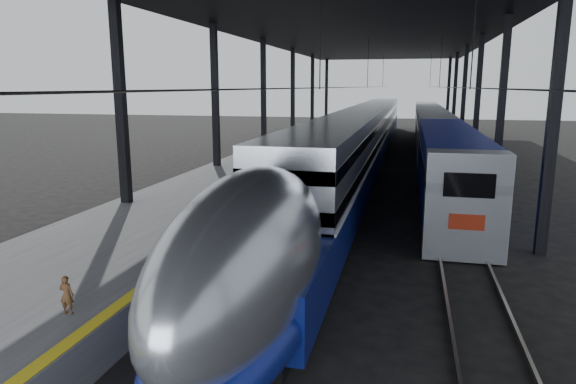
% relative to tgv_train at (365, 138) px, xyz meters
% --- Properties ---
extents(ground, '(160.00, 160.00, 0.00)m').
position_rel_tgv_train_xyz_m(ground, '(-2.00, -24.13, -1.88)').
color(ground, black).
rests_on(ground, ground).
extents(platform, '(6.00, 80.00, 1.00)m').
position_rel_tgv_train_xyz_m(platform, '(-5.50, -4.13, -1.38)').
color(platform, '#4C4C4F').
rests_on(platform, ground).
extents(yellow_strip, '(0.30, 80.00, 0.01)m').
position_rel_tgv_train_xyz_m(yellow_strip, '(-2.70, -4.13, -0.88)').
color(yellow_strip, gold).
rests_on(yellow_strip, platform).
extents(rails, '(6.52, 80.00, 0.16)m').
position_rel_tgv_train_xyz_m(rails, '(2.50, -4.13, -1.80)').
color(rails, slate).
rests_on(rails, ground).
extents(canopy, '(18.00, 75.00, 9.47)m').
position_rel_tgv_train_xyz_m(canopy, '(-0.10, -4.13, 7.23)').
color(canopy, black).
rests_on(canopy, ground).
extents(tgv_train, '(2.81, 65.20, 4.03)m').
position_rel_tgv_train_xyz_m(tgv_train, '(0.00, 0.00, 0.00)').
color(tgv_train, '#ABAEB2').
rests_on(tgv_train, ground).
extents(second_train, '(2.57, 56.05, 3.54)m').
position_rel_tgv_train_xyz_m(second_train, '(5.00, 6.46, -0.09)').
color(second_train, navy).
rests_on(second_train, ground).
extents(child, '(0.31, 0.22, 0.82)m').
position_rel_tgv_train_xyz_m(child, '(-3.48, -28.74, -0.47)').
color(child, '#52351B').
rests_on(child, platform).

